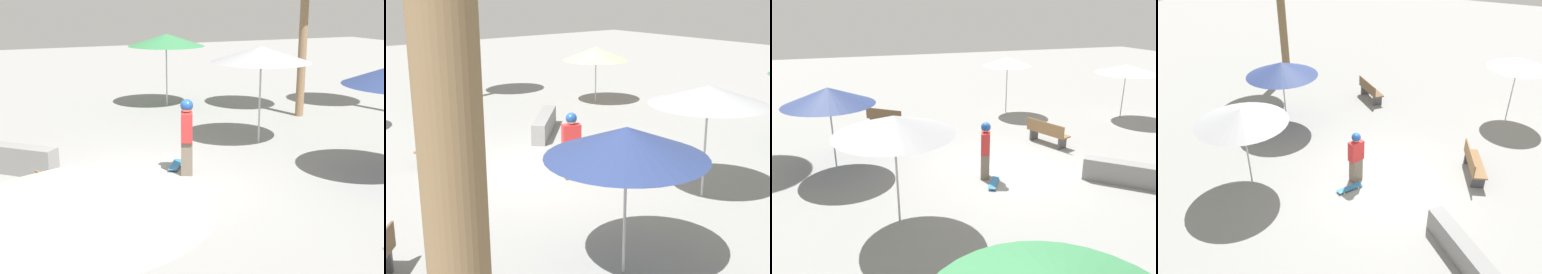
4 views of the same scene
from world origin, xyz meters
The scene contains 10 objects.
ground_plane centered at (0.00, 0.00, 0.00)m, with size 60.00×60.00×0.00m, color gray.
skater_main centered at (0.30, -0.98, 0.89)m, with size 0.50×0.40×1.66m.
skateboard centered at (0.82, -0.92, 0.06)m, with size 0.78×0.60×0.07m.
concrete_ledge centered at (2.10, 2.70, 0.31)m, with size 2.15×2.25×0.62m.
bench_near centered at (-1.57, 2.15, 0.43)m, with size 1.65×0.98×0.85m.
bench_far centered at (-5.25, -3.00, 0.43)m, with size 1.37×1.50×0.85m.
shade_umbrella_grey centered at (1.90, -3.70, 2.32)m, with size 2.57×2.57×2.52m.
shade_umbrella_navy centered at (-1.74, -4.99, 2.24)m, with size 2.62×2.62×2.49m.
shade_umbrella_cream centered at (-5.99, 2.62, 2.34)m, with size 2.18×2.18×2.54m.
shade_umbrella_white centered at (-3.52, 7.06, 2.14)m, with size 2.54×2.54×2.32m.
Camera 3 is at (9.35, -4.74, 4.60)m, focal length 35.00 mm.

